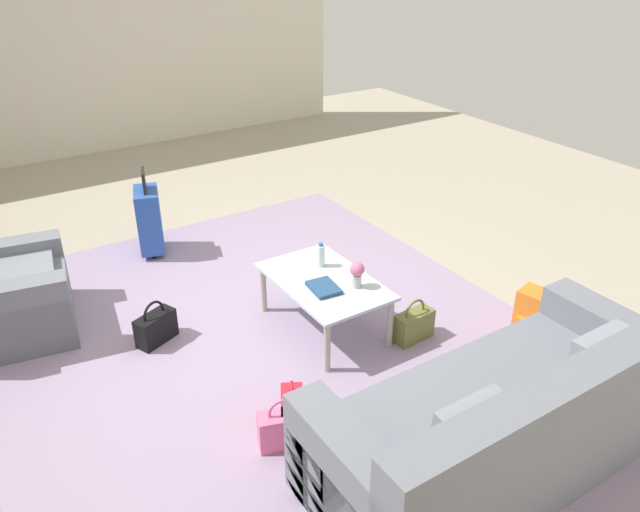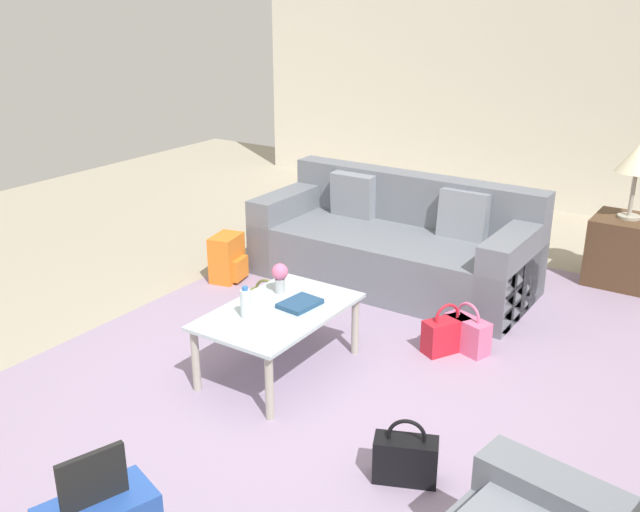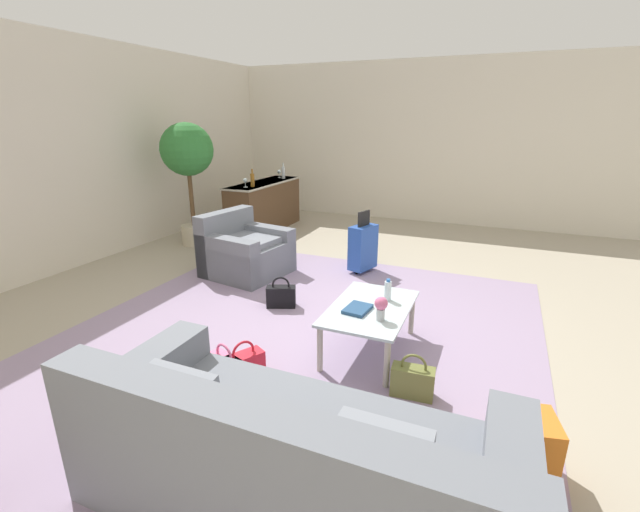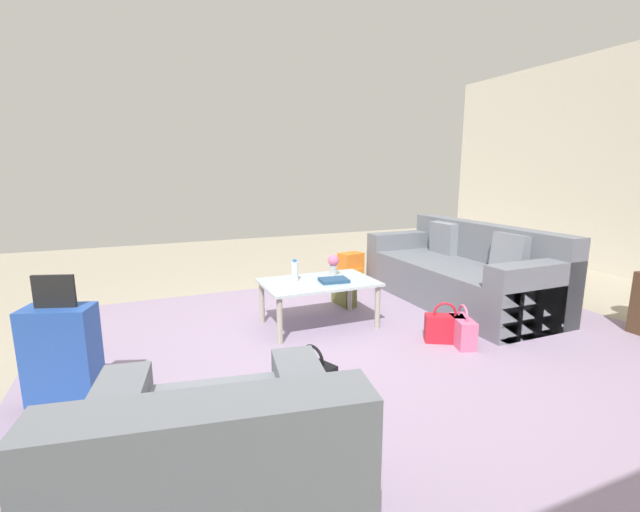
# 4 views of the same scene
# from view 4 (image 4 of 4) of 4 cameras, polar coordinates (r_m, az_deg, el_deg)

# --- Properties ---
(ground_plane) EXTENTS (12.00, 12.00, 0.00)m
(ground_plane) POSITION_cam_4_polar(r_m,az_deg,el_deg) (3.57, -3.09, -12.73)
(ground_plane) COLOR #A89E89
(area_rug) EXTENTS (5.20, 4.40, 0.01)m
(area_rug) POSITION_cam_4_polar(r_m,az_deg,el_deg) (3.64, 7.16, -12.28)
(area_rug) COLOR #9984A3
(area_rug) RESTS_ON ground
(couch) EXTENTS (0.99, 2.30, 0.87)m
(couch) POSITION_cam_4_polar(r_m,az_deg,el_deg) (5.06, 18.49, -2.42)
(couch) COLOR slate
(couch) RESTS_ON ground
(armchair) EXTENTS (1.09, 1.09, 0.83)m
(armchair) POSITION_cam_4_polar(r_m,az_deg,el_deg) (1.83, -13.60, -28.44)
(armchair) COLOR slate
(armchair) RESTS_ON ground
(coffee_table) EXTENTS (1.05, 0.67, 0.44)m
(coffee_table) POSITION_cam_4_polar(r_m,az_deg,el_deg) (4.02, -0.19, -4.12)
(coffee_table) COLOR silver
(coffee_table) RESTS_ON ground
(water_bottle) EXTENTS (0.06, 0.06, 0.20)m
(water_bottle) POSITION_cam_4_polar(r_m,az_deg,el_deg) (4.00, -3.39, -1.99)
(water_bottle) COLOR silver
(water_bottle) RESTS_ON coffee_table
(coffee_table_book) EXTENTS (0.28, 0.22, 0.03)m
(coffee_table_book) POSITION_cam_4_polar(r_m,az_deg,el_deg) (3.98, 1.85, -3.24)
(coffee_table_book) COLOR navy
(coffee_table_book) RESTS_ON coffee_table
(flower_vase) EXTENTS (0.11, 0.11, 0.21)m
(flower_vase) POSITION_cam_4_polar(r_m,az_deg,el_deg) (4.19, 1.79, -0.95)
(flower_vase) COLOR #B2B7BC
(flower_vase) RESTS_ON coffee_table
(suitcase_blue) EXTENTS (0.45, 0.33, 0.85)m
(suitcase_blue) POSITION_cam_4_polar(r_m,az_deg,el_deg) (3.12, -31.18, -11.00)
(suitcase_blue) COLOR #2851AD
(suitcase_blue) RESTS_ON ground
(handbag_red) EXTENTS (0.35, 0.28, 0.36)m
(handbag_red) POSITION_cam_4_polar(r_m,az_deg,el_deg) (3.87, 16.21, -9.17)
(handbag_red) COLOR red
(handbag_red) RESTS_ON ground
(handbag_olive) EXTENTS (0.16, 0.33, 0.36)m
(handbag_olive) POSITION_cam_4_polar(r_m,az_deg,el_deg) (4.72, 3.20, -4.98)
(handbag_olive) COLOR olive
(handbag_olive) RESTS_ON ground
(handbag_pink) EXTENTS (0.24, 0.35, 0.36)m
(handbag_pink) POSITION_cam_4_polar(r_m,az_deg,el_deg) (3.85, 18.39, -9.42)
(handbag_pink) COLOR pink
(handbag_pink) RESTS_ON ground
(handbag_black) EXTENTS (0.25, 0.35, 0.36)m
(handbag_black) POSITION_cam_4_polar(r_m,az_deg,el_deg) (2.89, -0.98, -15.94)
(handbag_black) COLOR black
(handbag_black) RESTS_ON ground
(backpack_orange) EXTENTS (0.34, 0.30, 0.40)m
(backpack_orange) POSITION_cam_4_polar(r_m,az_deg,el_deg) (5.61, 4.18, -1.69)
(backpack_orange) COLOR orange
(backpack_orange) RESTS_ON ground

